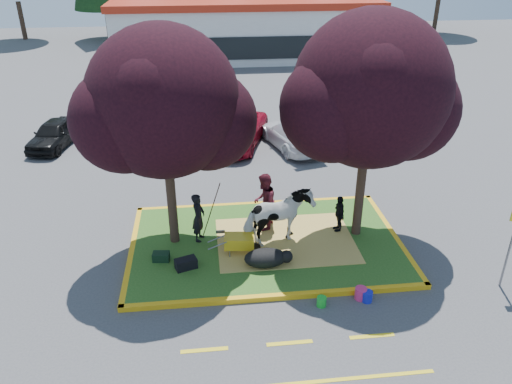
{
  "coord_description": "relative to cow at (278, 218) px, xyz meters",
  "views": [
    {
      "loc": [
        -1.79,
        -12.9,
        8.49
      ],
      "look_at": [
        -0.26,
        0.5,
        1.63
      ],
      "focal_mm": 35.0,
      "sensor_mm": 36.0,
      "label": 1
    }
  ],
  "objects": [
    {
      "name": "fire_lane_stripe_b",
      "position": [
        -0.33,
        -4.08,
        -1.03
      ],
      "size": [
        1.1,
        0.12,
        0.01
      ],
      "primitive_type": "cube",
      "color": "yellow",
      "rests_on": "ground"
    },
    {
      "name": "median_island",
      "position": [
        -0.33,
        0.12,
        -0.96
      ],
      "size": [
        8.0,
        5.0,
        0.15
      ],
      "primitive_type": "cube",
      "color": "#26571B",
      "rests_on": "ground"
    },
    {
      "name": "fire_lane_long",
      "position": [
        -0.33,
        -5.28,
        -1.03
      ],
      "size": [
        6.0,
        0.1,
        0.01
      ],
      "primitive_type": "cube",
      "color": "yellow",
      "rests_on": "ground"
    },
    {
      "name": "straw_bedding",
      "position": [
        0.27,
        0.12,
        -0.88
      ],
      "size": [
        4.2,
        3.0,
        0.01
      ],
      "primitive_type": "cube",
      "color": "#CCB354",
      "rests_on": "median_island"
    },
    {
      "name": "bucket_pink",
      "position": [
        1.81,
        -2.68,
        -0.87
      ],
      "size": [
        0.32,
        0.32,
        0.33
      ],
      "primitive_type": "cylinder",
      "rotation": [
        0.0,
        0.0,
        -0.02
      ],
      "color": "#D72F6F",
      "rests_on": "ground"
    },
    {
      "name": "wheelbarrow",
      "position": [
        -1.2,
        -0.41,
        -0.48
      ],
      "size": [
        1.57,
        0.61,
        0.59
      ],
      "rotation": [
        0.0,
        0.0,
        -0.11
      ],
      "color": "black",
      "rests_on": "median_island"
    },
    {
      "name": "calf",
      "position": [
        -0.52,
        -1.13,
        -0.62
      ],
      "size": [
        1.3,
        0.85,
        0.53
      ],
      "primitive_type": "ellipsoid",
      "rotation": [
        0.0,
        0.0,
        0.13
      ],
      "color": "black",
      "rests_on": "median_island"
    },
    {
      "name": "retail_building",
      "position": [
        1.67,
        28.11,
        1.21
      ],
      "size": [
        20.4,
        8.4,
        4.4
      ],
      "color": "silver",
      "rests_on": "ground"
    },
    {
      "name": "curb_near",
      "position": [
        -0.33,
        -2.46,
        -0.96
      ],
      "size": [
        8.3,
        0.16,
        0.15
      ],
      "primitive_type": "cube",
      "color": "#EEAC14",
      "rests_on": "ground"
    },
    {
      "name": "ground",
      "position": [
        -0.33,
        0.12,
        -1.04
      ],
      "size": [
        90.0,
        90.0,
        0.0
      ],
      "primitive_type": "plane",
      "color": "#424244",
      "rests_on": "ground"
    },
    {
      "name": "car_black",
      "position": [
        -8.8,
        9.46,
        -0.43
      ],
      "size": [
        2.14,
        3.78,
        1.21
      ],
      "primitive_type": "imported",
      "rotation": [
        0.0,
        0.0,
        -0.21
      ],
      "color": "black",
      "rests_on": "ground"
    },
    {
      "name": "curb_right",
      "position": [
        3.75,
        0.12,
        -0.96
      ],
      "size": [
        0.16,
        5.3,
        0.15
      ],
      "primitive_type": "cube",
      "color": "#EEAC14",
      "rests_on": "ground"
    },
    {
      "name": "visitor_b",
      "position": [
        2.04,
        0.55,
        -0.28
      ],
      "size": [
        0.33,
        0.73,
        1.21
      ],
      "primitive_type": "imported",
      "rotation": [
        0.0,
        0.0,
        -1.52
      ],
      "color": "black",
      "rests_on": "median_island"
    },
    {
      "name": "curb_left",
      "position": [
        -4.41,
        0.12,
        -0.96
      ],
      "size": [
        0.16,
        5.3,
        0.15
      ],
      "primitive_type": "cube",
      "color": "#EEAC14",
      "rests_on": "ground"
    },
    {
      "name": "bucket_green",
      "position": [
        0.72,
        -2.85,
        -0.9
      ],
      "size": [
        0.33,
        0.33,
        0.27
      ],
      "primitive_type": "cylinder",
      "rotation": [
        0.0,
        0.0,
        -0.41
      ],
      "color": "green",
      "rests_on": "ground"
    },
    {
      "name": "car_silver",
      "position": [
        -2.81,
        9.48,
        -0.41
      ],
      "size": [
        2.37,
        4.03,
        1.26
      ],
      "primitive_type": "imported",
      "rotation": [
        0.0,
        0.0,
        3.43
      ],
      "color": "#9B9EA2",
      "rests_on": "ground"
    },
    {
      "name": "bucket_blue",
      "position": [
        1.94,
        -2.79,
        -0.89
      ],
      "size": [
        0.35,
        0.35,
        0.3
      ],
      "primitive_type": "cylinder",
      "rotation": [
        0.0,
        0.0,
        -0.33
      ],
      "color": "#1823C0",
      "rests_on": "ground"
    },
    {
      "name": "fire_lane_stripe_c",
      "position": [
        1.67,
        -4.08,
        -1.03
      ],
      "size": [
        1.1,
        0.12,
        0.01
      ],
      "primitive_type": "cube",
      "color": "yellow",
      "rests_on": "ground"
    },
    {
      "name": "car_white",
      "position": [
        1.88,
        8.14,
        -0.42
      ],
      "size": [
        2.73,
        4.53,
        1.23
      ],
      "primitive_type": "imported",
      "rotation": [
        0.0,
        0.0,
        3.4
      ],
      "color": "white",
      "rests_on": "ground"
    },
    {
      "name": "gear_bag_dark",
      "position": [
        -2.77,
        -0.99,
        -0.73
      ],
      "size": [
        0.67,
        0.5,
        0.31
      ],
      "primitive_type": "cube",
      "rotation": [
        0.0,
        0.0,
        0.33
      ],
      "color": "black",
      "rests_on": "median_island"
    },
    {
      "name": "visitor_a",
      "position": [
        -0.3,
        0.96,
        0.05
      ],
      "size": [
        0.99,
        1.1,
        1.88
      ],
      "primitive_type": "imported",
      "rotation": [
        0.0,
        0.0,
        -1.93
      ],
      "color": "#4F1622",
      "rests_on": "median_island"
    },
    {
      "name": "gear_bag_green",
      "position": [
        -3.49,
        -0.52,
        -0.76
      ],
      "size": [
        0.51,
        0.35,
        0.25
      ],
      "primitive_type": "cube",
      "rotation": [
        0.0,
        0.0,
        -0.12
      ],
      "color": "black",
      "rests_on": "median_island"
    },
    {
      "name": "tree_purple_right",
      "position": [
        2.59,
        0.3,
        3.52
      ],
      "size": [
        5.3,
        4.4,
        6.82
      ],
      "color": "black",
      "rests_on": "median_island"
    },
    {
      "name": "tree_purple_left",
      "position": [
        -3.11,
        0.5,
        3.32
      ],
      "size": [
        5.06,
        4.2,
        6.51
      ],
      "color": "black",
      "rests_on": "median_island"
    },
    {
      "name": "fire_lane_stripe_a",
      "position": [
        -2.33,
        -4.08,
        -1.03
      ],
      "size": [
        1.1,
        0.12,
        0.01
      ],
      "primitive_type": "cube",
      "color": "yellow",
      "rests_on": "ground"
    },
    {
      "name": "curb_far",
      "position": [
        -0.33,
        2.7,
        -0.96
      ],
      "size": [
        8.3,
        0.16,
        0.15
      ],
      "primitive_type": "cube",
      "color": "#EEAC14",
      "rests_on": "ground"
    },
    {
      "name": "handler",
      "position": [
        -2.37,
        0.5,
        -0.11
      ],
      "size": [
        0.52,
        0.65,
        1.56
      ],
      "primitive_type": "imported",
      "rotation": [
        0.0,
        0.0,
        1.29
      ],
      "color": "black",
      "rests_on": "median_island"
    },
    {
      "name": "cow",
      "position": [
        0.0,
        0.0,
        0.0
      ],
      "size": [
        2.3,
        1.63,
        1.77
      ],
      "primitive_type": "imported",
      "rotation": [
        0.0,
        0.0,
        1.92
      ],
      "color": "white",
      "rests_on": "median_island"
    },
    {
      "name": "car_grey",
      "position": [
        6.69,
        8.44,
        -0.36
      ],
      "size": [
        2.75,
        4.33,
        1.35
      ],
      "primitive_type": "imported",
      "rotation": [
        0.0,
        0.0,
        -0.35
      ],
      "color": "#56585E",
      "rests_on": "ground"
    },
    {
      "name": "car_red",
      "position": [
        -0.61,
        8.74,
        -0.36
      ],
      "size": [
        3.67,
        5.3,
        1.34
      ],
      "primitive_type": "imported",
      "rotation": [
        0.0,
        0.0,
        -0.33
      ],
      "color": "#A40D23",
      "rests_on": "ground"
    }
  ]
}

